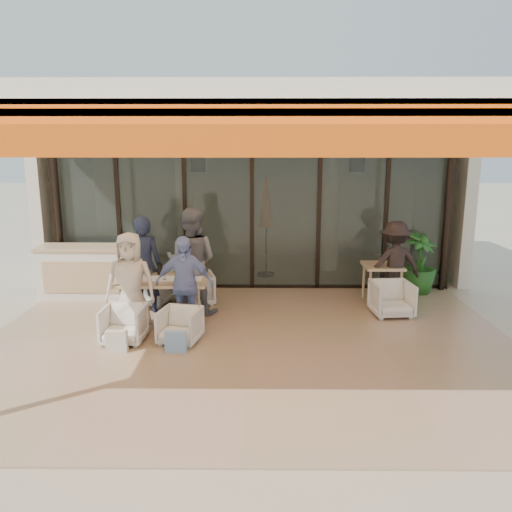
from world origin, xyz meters
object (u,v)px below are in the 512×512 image
Objects in this scene: side_chair at (392,297)px; side_table at (382,270)px; chair_near_right at (180,324)px; diner_periwinkle at (184,284)px; chair_far_left at (151,285)px; chair_far_right at (196,287)px; dining_table at (163,282)px; standing_woman at (394,264)px; diner_grey at (191,261)px; host_counter at (88,272)px; chair_near_left at (124,323)px; diner_navy at (143,265)px; potted_palm at (419,263)px; diner_cream at (131,283)px.

side_table is at bearing 84.82° from side_chair.
diner_periwinkle reaches higher than chair_near_right.
chair_far_right is (0.84, 0.00, -0.03)m from chair_far_left.
dining_table is 1.12m from chair_near_right.
dining_table is 4.05m from side_table.
chair_far_right is 0.89× the size of side_table.
side_chair is at bearing 63.41° from standing_woman.
chair_near_right is 1.54m from diner_grey.
dining_table is 0.95× the size of standing_woman.
host_counter is 5.62m from side_table.
chair_near_left is 4.77m from side_table.
chair_near_left is at bearing 83.94° from diner_navy.
diner_navy is at bearing -4.29° from standing_woman.
chair_near_left is at bearing -147.90° from diner_periwinkle.
standing_woman is at bearing 12.98° from dining_table.
side_chair is (3.48, -0.64, 0.01)m from chair_far_right.
diner_navy is 1.12× the size of diner_periwinkle.
potted_palm is (4.36, 1.26, -0.31)m from diner_grey.
diner_periwinkle is at bearing -153.66° from potted_palm.
diner_grey is 3.53m from side_chair.
chair_far_left is 0.46× the size of standing_woman.
diner_grey reaches higher than chair_near_left.
standing_woman is at bearing 22.25° from diner_periwinkle.
chair_far_right reaches higher than chair_near_left.
chair_far_left is (1.29, -0.37, -0.17)m from host_counter.
chair_near_right is 0.69m from diner_periwinkle.
diner_grey is at bearing 75.32° from chair_far_right.
potted_palm is at bearing 22.83° from diner_cream.
chair_near_right is (0.00, -1.90, -0.04)m from chair_far_right.
diner_navy reaches higher than standing_woman.
standing_woman reaches higher than chair_near_left.
chair_near_left is 5.85m from potted_palm.
chair_near_right is 4.03m from side_table.
diner_navy reaches higher than chair_far_left.
diner_grey is (0.43, 0.44, 0.25)m from dining_table.
chair_far_right is at bearing -170.13° from potted_palm.
potted_palm reaches higher than host_counter.
chair_far_left is 1.16× the size of chair_near_left.
side_chair is 0.43× the size of standing_woman.
diner_periwinkle is 2.08× the size of side_table.
diner_periwinkle reaches higher than chair_near_left.
standing_woman is 1.04m from potted_palm.
standing_woman is at bearing -179.72° from diner_navy.
side_chair is at bearing -173.29° from chair_far_left.
chair_far_right is 1.06× the size of chair_near_left.
diner_grey is at bearing 91.33° from diner_periwinkle.
diner_navy is at bearing -166.39° from potted_palm.
chair_near_left is 1.75m from diner_grey.
diner_grey is 1.49× the size of potted_palm.
host_counter reaches higher than chair_far_right.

